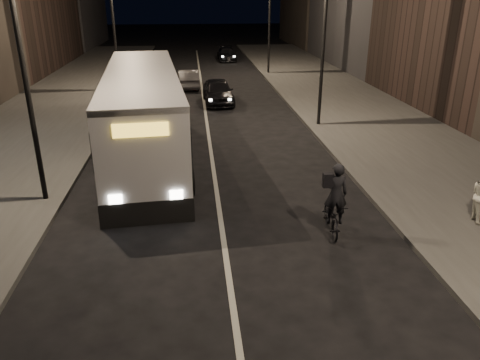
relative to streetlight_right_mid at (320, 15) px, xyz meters
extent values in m
plane|color=black|center=(-5.33, -12.00, -5.36)|extent=(180.00, 180.00, 0.00)
cube|color=#383836|center=(3.17, 2.00, -5.28)|extent=(7.00, 70.00, 0.16)
cube|color=#383836|center=(-13.83, 2.00, -5.28)|extent=(7.00, 70.00, 0.16)
cylinder|color=black|center=(0.27, 0.00, -1.20)|extent=(0.16, 0.16, 8.00)
cylinder|color=black|center=(0.27, 16.00, -1.20)|extent=(0.16, 0.16, 8.00)
cylinder|color=black|center=(-10.93, -8.00, -1.20)|extent=(0.16, 0.16, 8.00)
cylinder|color=black|center=(-10.93, 10.00, -1.20)|extent=(0.16, 0.16, 8.00)
cube|color=silver|center=(-8.04, -3.48, -3.63)|extent=(3.82, 13.18, 3.46)
cube|color=black|center=(-8.04, -3.48, -3.14)|extent=(3.87, 12.75, 1.25)
cube|color=silver|center=(-8.04, -3.48, -1.95)|extent=(3.84, 13.18, 0.19)
cube|color=gold|center=(-7.48, -9.95, -2.44)|extent=(1.52, 0.26, 0.38)
cylinder|color=black|center=(-9.00, -8.12, -4.82)|extent=(0.47, 1.11, 1.08)
cylinder|color=black|center=(-6.30, -7.89, -4.82)|extent=(0.47, 1.11, 1.08)
cylinder|color=black|center=(-9.75, 0.51, -4.82)|extent=(0.47, 1.11, 1.08)
cylinder|color=black|center=(-7.05, 0.74, -4.82)|extent=(0.47, 1.11, 1.08)
imported|color=black|center=(-2.21, -10.84, -4.87)|extent=(0.82, 1.91, 0.98)
imported|color=black|center=(-2.21, -11.04, -4.11)|extent=(0.69, 0.49, 1.78)
imported|color=black|center=(-4.46, 5.89, -4.63)|extent=(1.89, 4.33, 1.46)
imported|color=#323234|center=(-6.29, 10.91, -4.72)|extent=(1.63, 4.00, 1.29)
imported|color=black|center=(-2.50, 24.45, -4.75)|extent=(1.79, 4.25, 1.22)
camera|label=1|loc=(-6.05, -22.48, 1.10)|focal=35.00mm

